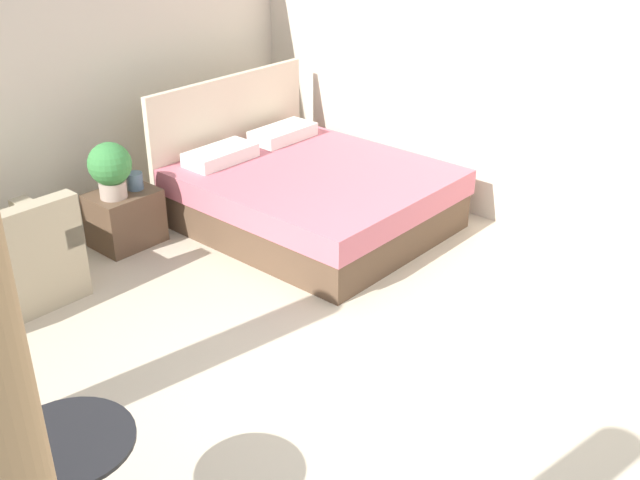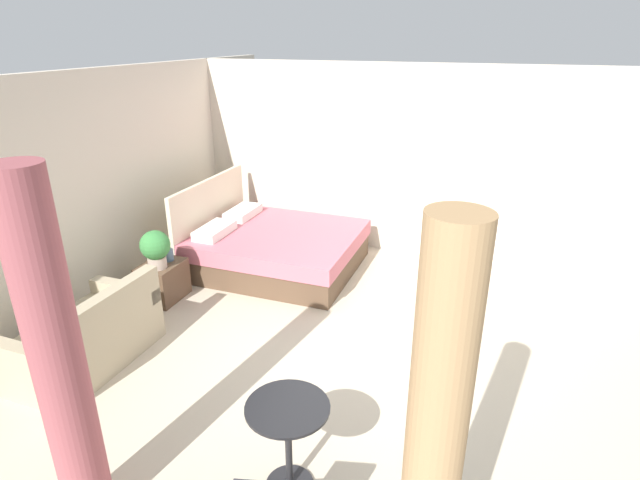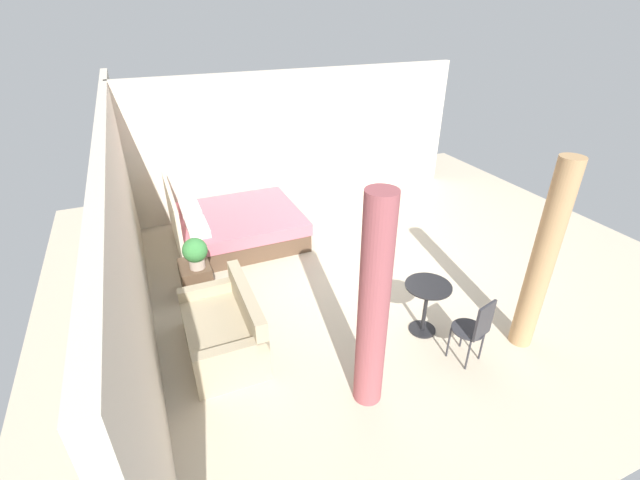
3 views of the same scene
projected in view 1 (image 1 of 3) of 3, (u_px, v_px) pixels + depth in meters
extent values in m
cube|color=beige|center=(355.00, 385.00, 4.63)|extent=(8.48, 9.80, 0.02)
cube|color=beige|center=(32.00, 77.00, 6.03)|extent=(8.48, 0.12, 2.68)
cube|color=beige|center=(578.00, 84.00, 5.85)|extent=(0.12, 6.80, 2.68)
cube|color=brown|center=(314.00, 210.00, 6.57)|extent=(1.79, 2.06, 0.32)
cube|color=#C66675|center=(314.00, 181.00, 6.45)|extent=(1.83, 2.10, 0.22)
cube|color=beige|center=(230.00, 138.00, 7.01)|extent=(1.85, 0.06, 1.16)
cube|color=white|center=(221.00, 155.00, 6.56)|extent=(0.65, 0.32, 0.12)
cube|color=white|center=(283.00, 133.00, 7.09)|extent=(0.65, 0.32, 0.12)
cube|color=tan|center=(45.00, 221.00, 5.57)|extent=(0.15, 0.82, 0.15)
cube|color=brown|center=(125.00, 218.00, 6.24)|extent=(0.54, 0.43, 0.47)
cylinder|color=tan|center=(113.00, 189.00, 6.02)|extent=(0.22, 0.22, 0.14)
sphere|color=#387F3D|center=(110.00, 164.00, 5.92)|extent=(0.35, 0.35, 0.35)
cylinder|color=slate|center=(135.00, 181.00, 6.17)|extent=(0.13, 0.13, 0.14)
cylinder|color=black|center=(66.00, 442.00, 3.14)|extent=(0.58, 0.58, 0.02)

